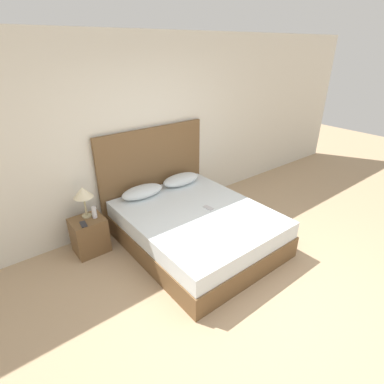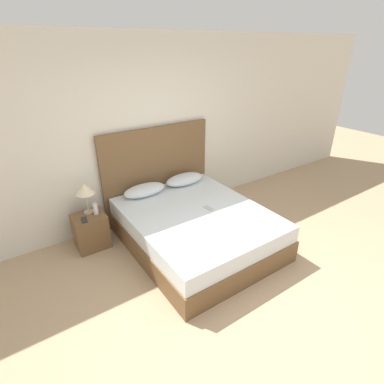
# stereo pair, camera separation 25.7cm
# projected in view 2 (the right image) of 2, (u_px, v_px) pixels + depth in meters

# --- Properties ---
(ground_plane) EXTENTS (16.00, 16.00, 0.00)m
(ground_plane) POSITION_uv_depth(u_px,v_px,m) (255.00, 309.00, 3.18)
(ground_plane) COLOR tan
(wall_back) EXTENTS (10.00, 0.06, 2.70)m
(wall_back) POSITION_uv_depth(u_px,v_px,m) (144.00, 133.00, 4.38)
(wall_back) COLOR silver
(wall_back) RESTS_ON ground_plane
(bed) EXTENTS (1.71, 2.07, 0.52)m
(bed) POSITION_uv_depth(u_px,v_px,m) (196.00, 228.00, 4.10)
(bed) COLOR brown
(bed) RESTS_ON ground_plane
(headboard) EXTENTS (1.79, 0.05, 1.44)m
(headboard) POSITION_uv_depth(u_px,v_px,m) (158.00, 172.00, 4.68)
(headboard) COLOR brown
(headboard) RESTS_ON ground_plane
(pillow_left) EXTENTS (0.64, 0.31, 0.16)m
(pillow_left) POSITION_uv_depth(u_px,v_px,m) (145.00, 190.00, 4.38)
(pillow_left) COLOR silver
(pillow_left) RESTS_ON bed
(pillow_right) EXTENTS (0.64, 0.31, 0.16)m
(pillow_right) POSITION_uv_depth(u_px,v_px,m) (184.00, 179.00, 4.74)
(pillow_right) COLOR silver
(pillow_right) RESTS_ON bed
(phone_on_bed) EXTENTS (0.08, 0.16, 0.01)m
(phone_on_bed) POSITION_uv_depth(u_px,v_px,m) (208.00, 208.00, 4.05)
(phone_on_bed) COLOR #B7B7BC
(phone_on_bed) RESTS_ON bed
(nightstand) EXTENTS (0.42, 0.37, 0.49)m
(nightstand) POSITION_uv_depth(u_px,v_px,m) (91.00, 231.00, 4.06)
(nightstand) COLOR brown
(nightstand) RESTS_ON ground_plane
(table_lamp) EXTENTS (0.25, 0.25, 0.42)m
(table_lamp) POSITION_uv_depth(u_px,v_px,m) (85.00, 190.00, 3.87)
(table_lamp) COLOR tan
(table_lamp) RESTS_ON nightstand
(phone_on_nightstand) EXTENTS (0.09, 0.16, 0.01)m
(phone_on_nightstand) POSITION_uv_depth(u_px,v_px,m) (84.00, 220.00, 3.84)
(phone_on_nightstand) COLOR #232328
(phone_on_nightstand) RESTS_ON nightstand
(toiletry_bottle) EXTENTS (0.06, 0.06, 0.16)m
(toiletry_bottle) POSITION_uv_depth(u_px,v_px,m) (95.00, 209.00, 3.95)
(toiletry_bottle) COLOR silver
(toiletry_bottle) RESTS_ON nightstand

